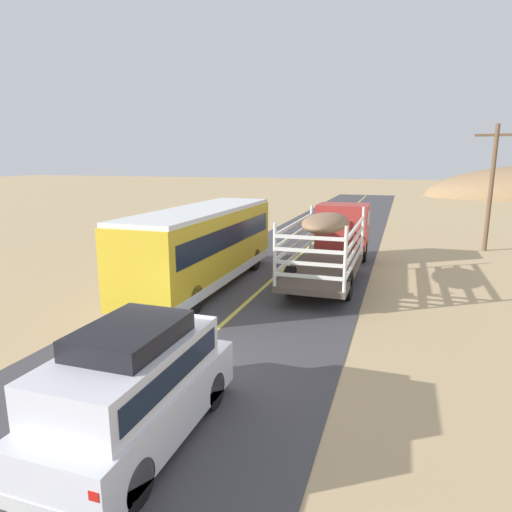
% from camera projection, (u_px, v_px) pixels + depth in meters
% --- Properties ---
extents(ground_plane, '(240.00, 240.00, 0.00)m').
position_uv_depth(ground_plane, '(171.00, 371.00, 10.94)').
color(ground_plane, tan).
extents(road_surface, '(8.00, 120.00, 0.02)m').
position_uv_depth(road_surface, '(171.00, 370.00, 10.94)').
color(road_surface, '#423F44').
rests_on(road_surface, ground).
extents(road_centre_line, '(0.16, 117.60, 0.00)m').
position_uv_depth(road_centre_line, '(171.00, 370.00, 10.94)').
color(road_centre_line, '#D8CC4C').
rests_on(road_centre_line, road_surface).
extents(suv_near, '(1.90, 4.62, 2.29)m').
position_uv_depth(suv_near, '(135.00, 385.00, 7.92)').
color(suv_near, silver).
rests_on(suv_near, road_surface).
extents(livestock_truck, '(2.53, 9.70, 3.02)m').
position_uv_depth(livestock_truck, '(337.00, 233.00, 20.67)').
color(livestock_truck, '#B2332D').
rests_on(livestock_truck, road_surface).
extents(bus, '(2.54, 10.00, 3.21)m').
position_uv_depth(bus, '(203.00, 245.00, 17.96)').
color(bus, gold).
rests_on(bus, road_surface).
extents(power_pole_mid, '(2.20, 0.24, 7.05)m').
position_uv_depth(power_pole_mid, '(491.00, 184.00, 24.74)').
color(power_pole_mid, brown).
rests_on(power_pole_mid, ground).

